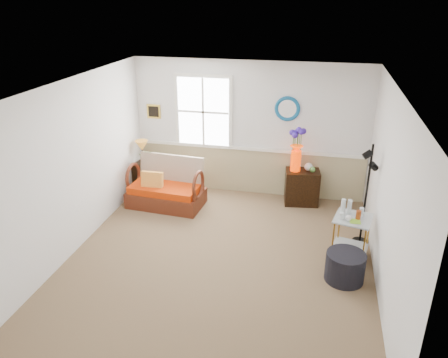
% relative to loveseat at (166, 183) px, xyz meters
% --- Properties ---
extents(floor, '(4.50, 5.00, 0.01)m').
position_rel_loveseat_xyz_m(floor, '(1.40, -1.55, -0.45)').
color(floor, brown).
rests_on(floor, ground).
extents(ceiling, '(4.50, 5.00, 0.01)m').
position_rel_loveseat_xyz_m(ceiling, '(1.40, -1.55, 2.15)').
color(ceiling, white).
rests_on(ceiling, walls).
extents(walls, '(4.51, 5.01, 2.60)m').
position_rel_loveseat_xyz_m(walls, '(1.40, -1.55, 0.85)').
color(walls, white).
rests_on(walls, floor).
extents(wainscot, '(4.46, 0.02, 0.90)m').
position_rel_loveseat_xyz_m(wainscot, '(1.40, 0.93, 0.00)').
color(wainscot, tan).
rests_on(wainscot, walls).
extents(chair_rail, '(4.46, 0.04, 0.06)m').
position_rel_loveseat_xyz_m(chair_rail, '(1.40, 0.92, 0.47)').
color(chair_rail, white).
rests_on(chair_rail, walls).
extents(window, '(1.14, 0.06, 1.44)m').
position_rel_loveseat_xyz_m(window, '(0.50, 0.92, 1.15)').
color(window, white).
rests_on(window, walls).
extents(picture, '(0.28, 0.03, 0.28)m').
position_rel_loveseat_xyz_m(picture, '(-0.52, 0.93, 1.10)').
color(picture, gold).
rests_on(picture, walls).
extents(mirror, '(0.47, 0.07, 0.47)m').
position_rel_loveseat_xyz_m(mirror, '(2.10, 0.93, 1.30)').
color(mirror, '#177199').
rests_on(mirror, walls).
extents(loveseat, '(1.42, 0.88, 0.89)m').
position_rel_loveseat_xyz_m(loveseat, '(0.00, 0.00, 0.00)').
color(loveseat, '#5D2615').
rests_on(loveseat, floor).
extents(throw_pillow, '(0.41, 0.11, 0.40)m').
position_rel_loveseat_xyz_m(throw_pillow, '(-0.21, -0.12, 0.05)').
color(throw_pillow, orange).
rests_on(throw_pillow, loveseat).
extents(lamp_stand, '(0.39, 0.39, 0.60)m').
position_rel_loveseat_xyz_m(lamp_stand, '(-0.65, 0.50, -0.15)').
color(lamp_stand, black).
rests_on(lamp_stand, floor).
extents(table_lamp, '(0.31, 0.31, 0.46)m').
position_rel_loveseat_xyz_m(table_lamp, '(-0.66, 0.54, 0.38)').
color(table_lamp, '#B27125').
rests_on(table_lamp, lamp_stand).
extents(potted_plant, '(0.32, 0.35, 0.25)m').
position_rel_loveseat_xyz_m(potted_plant, '(-0.52, 0.45, 0.28)').
color(potted_plant, '#447032').
rests_on(potted_plant, lamp_stand).
extents(cabinet, '(0.67, 0.48, 0.67)m').
position_rel_loveseat_xyz_m(cabinet, '(2.48, 0.64, -0.11)').
color(cabinet, black).
rests_on(cabinet, floor).
extents(flower_vase, '(0.31, 0.31, 0.81)m').
position_rel_loveseat_xyz_m(flower_vase, '(2.33, 0.62, 0.63)').
color(flower_vase, '#ED3000').
rests_on(flower_vase, cabinet).
extents(side_table, '(0.63, 0.63, 0.67)m').
position_rel_loveseat_xyz_m(side_table, '(3.31, -1.05, -0.11)').
color(side_table, '#AB7520').
rests_on(side_table, floor).
extents(tabletop_items, '(0.40, 0.40, 0.23)m').
position_rel_loveseat_xyz_m(tabletop_items, '(3.27, -1.03, 0.33)').
color(tabletop_items, silver).
rests_on(tabletop_items, side_table).
extents(floor_lamp, '(0.30, 0.30, 1.67)m').
position_rel_loveseat_xyz_m(floor_lamp, '(3.50, -0.58, 0.39)').
color(floor_lamp, black).
rests_on(floor_lamp, floor).
extents(ottoman, '(0.56, 0.56, 0.42)m').
position_rel_loveseat_xyz_m(ottoman, '(3.22, -1.67, -0.24)').
color(ottoman, black).
rests_on(ottoman, floor).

